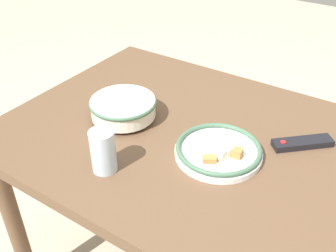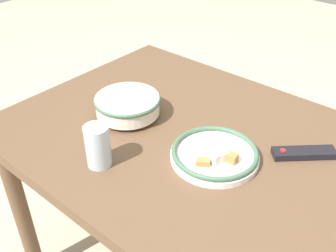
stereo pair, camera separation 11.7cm
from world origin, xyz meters
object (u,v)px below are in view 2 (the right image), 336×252
(drinking_glass, at_px, (98,146))
(noodle_bowl, at_px, (128,105))
(tv_remote, at_px, (304,153))
(food_plate, at_px, (215,154))

(drinking_glass, bearing_deg, noodle_bowl, 116.97)
(drinking_glass, bearing_deg, tv_remote, 43.77)
(food_plate, bearing_deg, drinking_glass, -136.14)
(drinking_glass, bearing_deg, food_plate, 43.86)
(tv_remote, bearing_deg, food_plate, 90.52)
(noodle_bowl, xyz_separation_m, drinking_glass, (0.11, -0.22, 0.02))
(tv_remote, height_order, drinking_glass, drinking_glass)
(noodle_bowl, height_order, food_plate, noodle_bowl)
(noodle_bowl, bearing_deg, tv_remote, 18.14)
(noodle_bowl, distance_m, tv_remote, 0.56)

